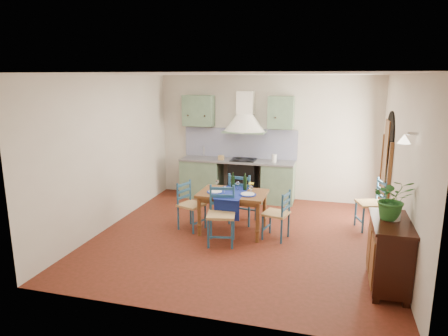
{
  "coord_description": "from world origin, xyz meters",
  "views": [
    {
      "loc": [
        1.44,
        -6.45,
        2.74
      ],
      "look_at": [
        -0.39,
        0.3,
        1.15
      ],
      "focal_mm": 32.0,
      "sensor_mm": 36.0,
      "label": 1
    }
  ],
  "objects_px": {
    "dining_table": "(233,197)",
    "sideboard": "(389,252)",
    "potted_plant": "(393,199)",
    "chair_near": "(221,215)"
  },
  "relations": [
    {
      "from": "dining_table",
      "to": "chair_near",
      "type": "distance_m",
      "value": 0.55
    },
    {
      "from": "chair_near",
      "to": "potted_plant",
      "type": "distance_m",
      "value": 2.72
    },
    {
      "from": "dining_table",
      "to": "sideboard",
      "type": "distance_m",
      "value": 2.8
    },
    {
      "from": "dining_table",
      "to": "potted_plant",
      "type": "height_order",
      "value": "potted_plant"
    },
    {
      "from": "sideboard",
      "to": "chair_near",
      "type": "bearing_deg",
      "value": 161.83
    },
    {
      "from": "dining_table",
      "to": "sideboard",
      "type": "bearing_deg",
      "value": -28.75
    },
    {
      "from": "chair_near",
      "to": "sideboard",
      "type": "xyz_separation_m",
      "value": [
        2.52,
        -0.83,
        0.0
      ]
    },
    {
      "from": "chair_near",
      "to": "potted_plant",
      "type": "xyz_separation_m",
      "value": [
        2.52,
        -0.75,
        0.71
      ]
    },
    {
      "from": "sideboard",
      "to": "dining_table",
      "type": "bearing_deg",
      "value": 151.25
    },
    {
      "from": "sideboard",
      "to": "potted_plant",
      "type": "bearing_deg",
      "value": 94.35
    }
  ]
}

